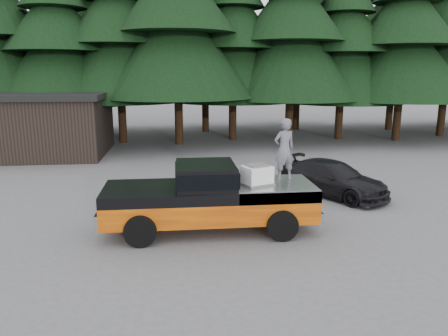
{
  "coord_description": "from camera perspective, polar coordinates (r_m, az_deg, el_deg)",
  "views": [
    {
      "loc": [
        -1.19,
        -12.21,
        4.41
      ],
      "look_at": [
        0.16,
        0.0,
        1.67
      ],
      "focal_mm": 35.0,
      "sensor_mm": 36.0,
      "label": 1
    }
  ],
  "objects": [
    {
      "name": "air_compressor",
      "position": [
        12.07,
        4.32,
        -1.01
      ],
      "size": [
        0.91,
        0.85,
        0.51
      ],
      "primitive_type": "cube",
      "rotation": [
        0.0,
        0.0,
        0.39
      ],
      "color": "white",
      "rests_on": "pickup_truck"
    },
    {
      "name": "pickup_truck",
      "position": [
        12.29,
        -1.92,
        -5.17
      ],
      "size": [
        6.0,
        2.04,
        1.33
      ],
      "primitive_type": null,
      "color": "#E36308",
      "rests_on": "ground"
    },
    {
      "name": "utility_building",
      "position": [
        25.59,
        -24.16,
        5.33
      ],
      "size": [
        8.4,
        6.4,
        3.3
      ],
      "color": "black",
      "rests_on": "ground"
    },
    {
      "name": "treeline",
      "position": [
        29.64,
        -3.34,
        18.98
      ],
      "size": [
        60.15,
        16.05,
        17.5
      ],
      "color": "black",
      "rests_on": "ground"
    },
    {
      "name": "truck_cab",
      "position": [
        12.02,
        -2.43,
        -0.83
      ],
      "size": [
        1.66,
        1.9,
        0.59
      ],
      "primitive_type": "cube",
      "color": "black",
      "rests_on": "pickup_truck"
    },
    {
      "name": "man_on_bed",
      "position": [
        12.58,
        7.87,
        2.43
      ],
      "size": [
        0.74,
        0.59,
        1.78
      ],
      "primitive_type": "imported",
      "rotation": [
        0.0,
        0.0,
        3.43
      ],
      "color": "#5D5D65",
      "rests_on": "pickup_truck"
    },
    {
      "name": "parked_car",
      "position": [
        16.23,
        13.93,
        -1.32
      ],
      "size": [
        3.83,
        4.47,
        1.23
      ],
      "primitive_type": "imported",
      "rotation": [
        0.0,
        0.0,
        0.6
      ],
      "color": "black",
      "rests_on": "ground"
    },
    {
      "name": "ground",
      "position": [
        13.04,
        -0.72,
        -7.19
      ],
      "size": [
        120.0,
        120.0,
        0.0
      ],
      "primitive_type": "plane",
      "color": "#535355",
      "rests_on": "ground"
    }
  ]
}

